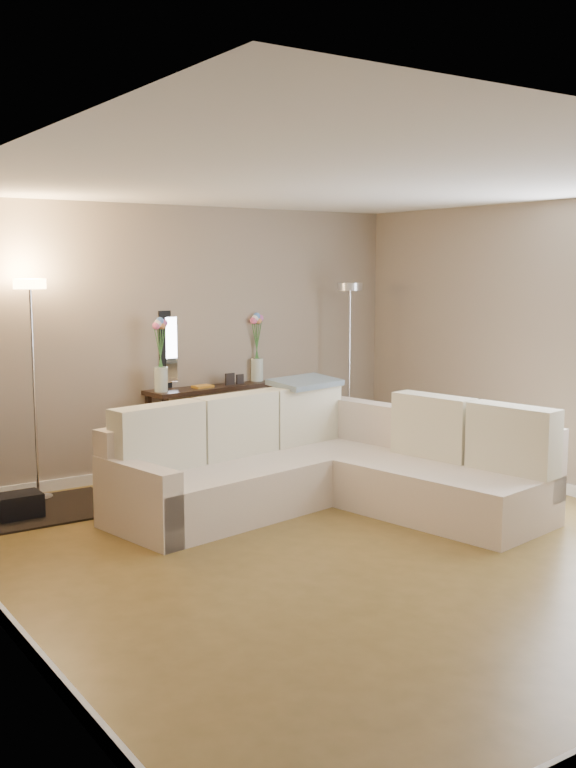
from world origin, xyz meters
TOP-DOWN VIEW (x-y plane):
  - floor at (0.00, 0.00)m, footprint 5.00×5.50m
  - ceiling at (0.00, 0.00)m, footprint 5.00×5.50m
  - wall_back at (0.00, 2.76)m, footprint 5.00×0.02m
  - baseboard_back at (0.00, 2.73)m, footprint 5.00×0.03m
  - baseboard_left at (-2.48, 0.00)m, footprint 0.03×5.50m
  - baseboard_right at (2.48, 0.00)m, footprint 0.03×5.50m
  - sectional_sofa at (0.43, 0.93)m, footprint 3.08×2.67m
  - throw_blanket at (0.77, 1.66)m, footprint 0.74×0.53m
  - console_table at (0.24, 2.63)m, footprint 1.41×0.53m
  - leaning_mirror at (0.30, 2.81)m, footprint 0.97×0.16m
  - table_decor at (0.32, 2.60)m, footprint 0.59×0.15m
  - flower_vase_left at (-0.26, 2.57)m, footprint 0.16×0.14m
  - flower_vase_right at (0.90, 2.71)m, footprint 0.16×0.14m
  - floor_lamp_lit at (-1.48, 2.50)m, footprint 0.27×0.27m
  - floor_lamp_unlit at (1.83, 2.36)m, footprint 0.28×0.28m
  - charcoal_rug at (-1.58, 2.13)m, footprint 1.26×0.95m
  - black_bag at (-1.79, 2.02)m, footprint 0.36×0.25m

SIDE VIEW (x-z plane):
  - floor at x=0.00m, z-range -0.01..0.00m
  - charcoal_rug at x=-1.58m, z-range 0.00..0.02m
  - baseboard_back at x=0.00m, z-range 0.00..0.10m
  - baseboard_left at x=-2.48m, z-range 0.00..0.10m
  - baseboard_right at x=2.48m, z-range 0.00..0.10m
  - black_bag at x=-1.79m, z-range -0.02..0.21m
  - sectional_sofa at x=0.43m, z-range -0.12..0.82m
  - console_table at x=0.24m, z-range 0.05..0.90m
  - table_decor at x=0.32m, z-range 0.79..0.93m
  - throw_blanket at x=0.77m, z-range 0.91..1.00m
  - flower_vase_left at x=-0.26m, z-range 0.77..1.50m
  - flower_vase_right at x=0.90m, z-range 0.77..1.50m
  - leaning_mirror at x=0.30m, z-range 0.84..1.60m
  - wall_back at x=0.00m, z-range 0.00..2.60m
  - floor_lamp_unlit at x=1.83m, z-range 0.38..2.23m
  - floor_lamp_lit at x=-1.48m, z-range 0.40..2.31m
  - ceiling at x=0.00m, z-range 2.60..2.61m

